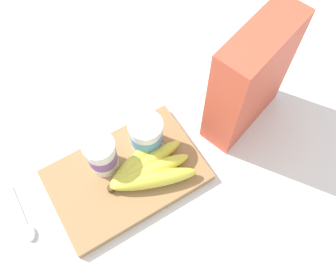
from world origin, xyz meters
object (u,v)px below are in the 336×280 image
yogurt_cup_back (146,135)px  spoon (25,222)px  cereal_box (251,81)px  yogurt_cup_front (102,155)px  cutting_board (126,175)px  banana_bunch (147,169)px

yogurt_cup_back → spoon: 0.31m
cereal_box → yogurt_cup_front: cereal_box is taller
yogurt_cup_back → cereal_box: bearing=-9.7°
spoon → cutting_board: bearing=-4.9°
banana_bunch → spoon: banana_bunch is taller
cutting_board → yogurt_cup_front: size_ratio=3.34×
cereal_box → yogurt_cup_back: (-0.23, 0.04, -0.07)m
cereal_box → banana_bunch: cereal_box is taller
cereal_box → spoon: size_ratio=2.11×
cereal_box → yogurt_cup_back: size_ratio=3.09×
cutting_board → spoon: (-0.23, 0.02, -0.01)m
banana_bunch → spoon: 0.28m
banana_bunch → spoon: size_ratio=1.42×
yogurt_cup_front → spoon: bearing=-173.8°
cereal_box → yogurt_cup_front: bearing=154.5°
yogurt_cup_back → banana_bunch: bearing=-119.6°
yogurt_cup_back → banana_bunch: size_ratio=0.48×
cereal_box → cutting_board: bearing=161.6°
spoon → yogurt_cup_back: bearing=3.2°
yogurt_cup_back → banana_bunch: (-0.03, -0.06, -0.03)m
yogurt_cup_back → spoon: (-0.31, -0.02, -0.06)m
cereal_box → spoon: (-0.54, 0.02, -0.14)m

